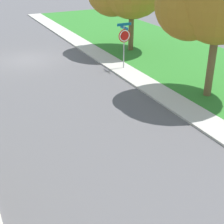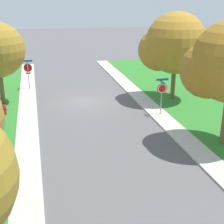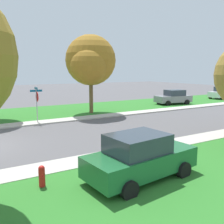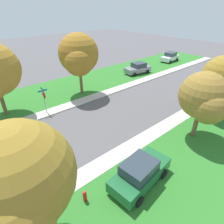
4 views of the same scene
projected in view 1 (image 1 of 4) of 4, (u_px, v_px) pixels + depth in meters
The scene contains 3 objects.
ground_plane at pixel (26, 60), 21.55m from camera, with size 120.00×120.00×0.00m, color #565456.
sidewalk_west at pixel (206, 121), 13.83m from camera, with size 1.40×56.00×0.10m, color #B7B2A8.
stop_sign_far_corner at pixel (124, 38), 19.08m from camera, with size 0.92×0.92×2.77m.
Camera 1 is at (4.31, 21.11, 6.59)m, focal length 52.71 mm.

